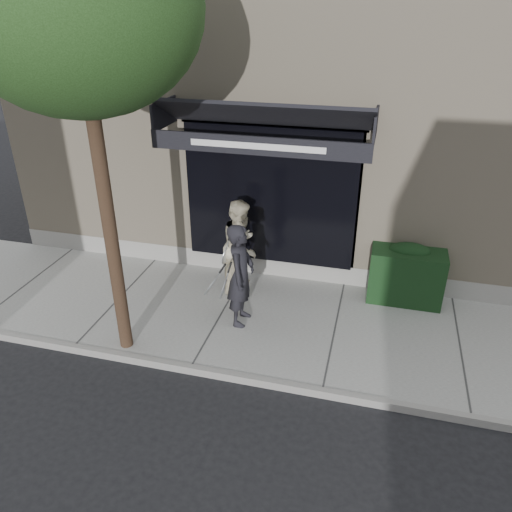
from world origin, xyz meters
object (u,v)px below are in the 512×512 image
(hedge, at_px, (406,273))
(street_tree, at_px, (77,8))
(pedestrian_front, at_px, (241,275))
(pedestrian_back, at_px, (241,246))

(hedge, relative_size, street_tree, 0.21)
(pedestrian_front, bearing_deg, pedestrian_back, 105.57)
(hedge, height_order, street_tree, street_tree)
(pedestrian_front, bearing_deg, hedge, 28.13)
(street_tree, bearing_deg, hedge, 30.67)
(pedestrian_back, bearing_deg, pedestrian_front, -74.43)
(pedestrian_back, bearing_deg, street_tree, -120.96)
(hedge, bearing_deg, pedestrian_back, -172.86)
(street_tree, xyz_separation_m, pedestrian_front, (1.60, 1.11, -3.96))
(street_tree, distance_m, pedestrian_front, 4.41)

